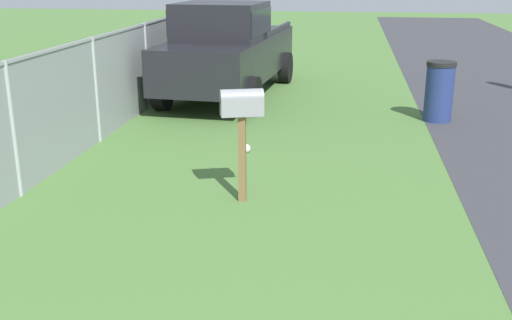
# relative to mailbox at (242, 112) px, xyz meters

# --- Properties ---
(mailbox) EXTENTS (0.35, 0.55, 1.42)m
(mailbox) POSITION_rel_mailbox_xyz_m (0.00, 0.00, 0.00)
(mailbox) COLOR brown
(mailbox) RESTS_ON ground
(pickup_truck) EXTENTS (5.59, 2.47, 2.09)m
(pickup_truck) POSITION_rel_mailbox_xyz_m (6.31, 1.43, -0.03)
(pickup_truck) COLOR black
(pickup_truck) RESTS_ON ground
(trash_bin) EXTENTS (0.55, 0.55, 1.13)m
(trash_bin) POSITION_rel_mailbox_xyz_m (4.66, -2.94, -0.57)
(trash_bin) COLOR navy
(trash_bin) RESTS_ON ground
(fence_section) EXTENTS (18.21, 0.07, 1.73)m
(fence_section) POSITION_rel_mailbox_xyz_m (3.63, 2.84, -0.20)
(fence_section) COLOR #9EA3A8
(fence_section) RESTS_ON ground
(litter_bag_near_hydrant) EXTENTS (0.14, 0.14, 0.14)m
(litter_bag_near_hydrant) POSITION_rel_mailbox_xyz_m (2.04, 0.30, -1.07)
(litter_bag_near_hydrant) COLOR silver
(litter_bag_near_hydrant) RESTS_ON ground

